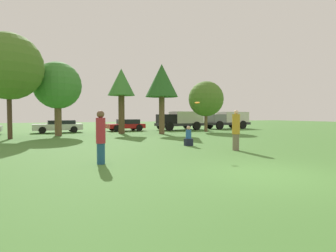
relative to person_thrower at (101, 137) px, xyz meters
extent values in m
plane|color=#477A33|center=(4.08, -3.61, -0.96)|extent=(120.00, 120.00, 0.00)
cylinder|color=navy|center=(0.00, 0.00, -0.59)|extent=(0.27, 0.27, 0.72)
cylinder|color=#A52633|center=(0.00, 0.00, 0.21)|extent=(0.32, 0.32, 0.88)
sphere|color=brown|center=(0.00, 0.00, 0.77)|extent=(0.26, 0.26, 0.26)
cylinder|color=#726651|center=(6.57, 1.10, -0.56)|extent=(0.31, 0.31, 0.78)
cylinder|color=#BF8C26|center=(6.57, 1.10, 0.30)|extent=(0.37, 0.37, 0.96)
sphere|color=beige|center=(6.57, 1.10, 0.88)|extent=(0.21, 0.21, 0.21)
cylinder|color=orange|center=(4.34, 0.93, 1.28)|extent=(0.23, 0.22, 0.11)
cube|color=#191E33|center=(5.41, 3.74, -0.76)|extent=(0.41, 0.34, 0.40)
cylinder|color=#2659A5|center=(5.41, 3.74, -0.32)|extent=(0.31, 0.31, 0.48)
sphere|color=tan|center=(5.41, 3.74, 0.02)|extent=(0.22, 0.22, 0.22)
cylinder|color=#473323|center=(-4.17, 12.50, 0.95)|extent=(0.31, 0.31, 3.82)
sphere|color=#4C7528|center=(-4.17, 12.50, 4.14)|extent=(4.66, 4.66, 4.66)
cylinder|color=brown|center=(-0.95, 14.39, 0.57)|extent=(0.54, 0.54, 3.06)
sphere|color=#3D7F33|center=(-0.95, 14.39, 3.14)|extent=(3.79, 3.79, 3.79)
cylinder|color=brown|center=(4.40, 14.77, 0.77)|extent=(0.55, 0.55, 3.46)
cone|color=#3D7F33|center=(4.40, 14.77, 3.71)|extent=(2.42, 2.42, 2.42)
cylinder|color=brown|center=(7.57, 12.89, 0.70)|extent=(0.50, 0.50, 3.31)
cone|color=#286023|center=(7.57, 12.89, 3.80)|extent=(2.90, 2.90, 2.90)
cylinder|color=brown|center=(12.91, 14.13, 0.22)|extent=(0.32, 0.32, 2.35)
sphere|color=#4C7528|center=(12.91, 14.13, 2.37)|extent=(3.53, 3.53, 3.53)
cube|color=silver|center=(-0.88, 18.45, -0.41)|extent=(4.50, 1.94, 0.56)
cube|color=black|center=(-0.55, 18.47, 0.05)|extent=(2.51, 1.62, 0.36)
cylinder|color=black|center=(-2.20, 17.53, -0.64)|extent=(0.64, 0.22, 0.63)
cylinder|color=black|center=(-2.30, 19.21, -0.64)|extent=(0.64, 0.22, 0.63)
cylinder|color=black|center=(0.53, 17.68, -0.64)|extent=(0.64, 0.22, 0.63)
cylinder|color=black|center=(0.44, 19.37, -0.64)|extent=(0.64, 0.22, 0.63)
cube|color=red|center=(5.79, 18.67, -0.43)|extent=(3.95, 2.06, 0.45)
cube|color=black|center=(6.08, 18.69, 0.04)|extent=(2.21, 1.74, 0.48)
cylinder|color=black|center=(4.65, 17.68, -0.61)|extent=(0.71, 0.26, 0.70)
cylinder|color=black|center=(4.55, 19.52, -0.61)|extent=(0.71, 0.26, 0.70)
cylinder|color=black|center=(7.04, 17.82, -0.61)|extent=(0.71, 0.26, 0.70)
cylinder|color=black|center=(6.93, 19.66, -0.61)|extent=(0.71, 0.26, 0.70)
cube|color=#2D2D33|center=(11.97, 18.08, -0.33)|extent=(5.63, 2.39, 0.30)
cube|color=black|center=(10.26, 17.98, 0.32)|extent=(1.88, 2.07, 0.99)
cube|color=beige|center=(12.74, 18.12, 0.47)|extent=(3.54, 2.27, 1.30)
cylinder|color=black|center=(10.10, 16.93, -0.48)|extent=(0.96, 0.34, 0.95)
cylinder|color=black|center=(9.98, 19.01, -0.48)|extent=(0.96, 0.34, 0.95)
cylinder|color=black|center=(13.54, 17.12, -0.48)|extent=(0.96, 0.34, 0.95)
cylinder|color=black|center=(13.42, 19.20, -0.48)|extent=(0.96, 0.34, 0.95)
cube|color=#2D2D33|center=(18.51, 18.17, -0.31)|extent=(5.75, 2.33, 0.30)
cube|color=slate|center=(16.76, 18.07, 0.33)|extent=(1.91, 2.01, 0.97)
cube|color=beige|center=(19.30, 18.21, 0.48)|extent=(3.61, 2.20, 1.27)
cylinder|color=black|center=(16.59, 17.06, -0.46)|extent=(1.01, 0.28, 1.00)
cylinder|color=black|center=(16.48, 19.06, -0.46)|extent=(1.01, 0.28, 1.00)
cylinder|color=black|center=(20.11, 17.26, -0.46)|extent=(1.01, 0.28, 1.00)
cylinder|color=black|center=(20.00, 19.26, -0.46)|extent=(1.01, 0.28, 1.00)
camera|label=1|loc=(-1.63, -9.50, 0.75)|focal=29.09mm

